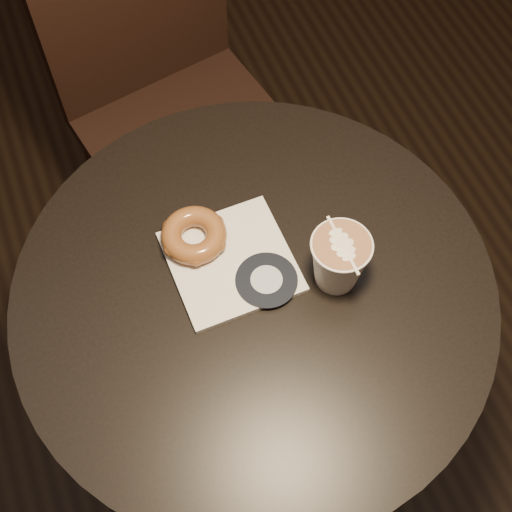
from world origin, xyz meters
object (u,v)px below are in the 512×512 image
at_px(cafe_table, 254,341).
at_px(chair, 162,74).
at_px(pastry_bag, 231,262).
at_px(latte_cup, 339,261).
at_px(doughnut, 194,235).

xyz_separation_m(cafe_table, chair, (0.04, 0.61, 0.02)).
xyz_separation_m(chair, pastry_bag, (-0.06, -0.56, 0.19)).
relative_size(chair, latte_cup, 10.66).
xyz_separation_m(chair, doughnut, (-0.09, -0.51, 0.21)).
relative_size(chair, doughnut, 10.50).
bearing_deg(chair, latte_cup, -94.18).
bearing_deg(chair, cafe_table, -104.66).
distance_m(cafe_table, chair, 0.61).
relative_size(chair, pastry_bag, 5.89).
bearing_deg(cafe_table, latte_cup, -13.03).
distance_m(cafe_table, latte_cup, 0.27).
relative_size(pastry_bag, doughnut, 1.78).
relative_size(cafe_table, doughnut, 7.76).
bearing_deg(cafe_table, doughnut, 117.82).
xyz_separation_m(chair, latte_cup, (0.08, -0.64, 0.23)).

